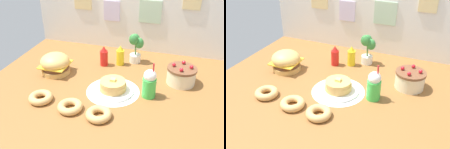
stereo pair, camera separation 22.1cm
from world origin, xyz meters
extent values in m
cube|color=brown|center=(0.00, 0.00, -0.01)|extent=(2.27, 1.85, 0.02)
cube|color=silver|center=(0.00, 0.92, 0.42)|extent=(2.27, 0.03, 0.84)
cube|color=silver|center=(-0.23, 0.90, 0.44)|extent=(0.19, 0.01, 0.23)
cube|color=#B2D1B2|center=(0.21, 0.90, 0.47)|extent=(0.24, 0.01, 0.25)
cube|color=beige|center=(0.62, 0.90, 0.64)|extent=(0.18, 0.01, 0.23)
cylinder|color=white|center=(0.06, -0.02, 0.00)|extent=(0.47, 0.47, 0.00)
cylinder|color=#DBA859|center=(-0.58, 0.15, 0.02)|extent=(0.28, 0.28, 0.05)
cylinder|color=#59331E|center=(-0.58, 0.15, 0.07)|extent=(0.26, 0.26, 0.04)
cube|color=yellow|center=(-0.58, 0.15, 0.09)|extent=(0.26, 0.26, 0.01)
ellipsoid|color=#E5B260|center=(-0.58, 0.15, 0.12)|extent=(0.28, 0.28, 0.16)
cylinder|color=white|center=(0.06, -0.02, 0.01)|extent=(0.36, 0.36, 0.02)
cylinder|color=#E0AD5B|center=(0.06, -0.01, 0.03)|extent=(0.23, 0.23, 0.03)
cylinder|color=#E0AD5B|center=(0.07, -0.02, 0.06)|extent=(0.23, 0.23, 0.03)
cylinder|color=#E0AD5B|center=(0.06, -0.02, 0.09)|extent=(0.22, 0.22, 0.03)
cube|color=#F7E072|center=(0.06, -0.02, 0.12)|extent=(0.05, 0.05, 0.02)
cylinder|color=beige|center=(0.62, 0.30, 0.07)|extent=(0.26, 0.26, 0.14)
cylinder|color=brown|center=(0.62, 0.30, 0.15)|extent=(0.27, 0.27, 0.02)
sphere|color=red|center=(0.70, 0.30, 0.18)|extent=(0.03, 0.03, 0.03)
sphere|color=red|center=(0.62, 0.38, 0.18)|extent=(0.03, 0.03, 0.03)
sphere|color=red|center=(0.54, 0.30, 0.18)|extent=(0.03, 0.03, 0.03)
sphere|color=red|center=(0.61, 0.22, 0.18)|extent=(0.03, 0.03, 0.03)
cylinder|color=red|center=(-0.17, 0.44, 0.08)|extent=(0.08, 0.08, 0.16)
cone|color=red|center=(-0.17, 0.44, 0.19)|extent=(0.06, 0.06, 0.05)
cylinder|color=yellow|center=(-0.01, 0.50, 0.08)|extent=(0.08, 0.08, 0.16)
cone|color=yellow|center=(-0.01, 0.50, 0.19)|extent=(0.06, 0.06, 0.05)
cylinder|color=green|center=(0.37, 0.00, 0.09)|extent=(0.12, 0.12, 0.17)
sphere|color=white|center=(0.37, 0.00, 0.20)|extent=(0.11, 0.11, 0.11)
cylinder|color=red|center=(0.40, 0.00, 0.23)|extent=(0.01, 0.03, 0.17)
torus|color=tan|center=(-0.47, -0.32, 0.03)|extent=(0.20, 0.20, 0.06)
torus|color=#F2E5C6|center=(-0.47, -0.32, 0.03)|extent=(0.19, 0.19, 0.05)
torus|color=tan|center=(-0.19, -0.37, 0.03)|extent=(0.20, 0.20, 0.06)
torus|color=#8CCC8C|center=(-0.19, -0.37, 0.03)|extent=(0.19, 0.19, 0.05)
torus|color=tan|center=(0.06, -0.39, 0.03)|extent=(0.20, 0.20, 0.06)
torus|color=#D89ED8|center=(0.06, -0.39, 0.03)|extent=(0.19, 0.19, 0.05)
cylinder|color=white|center=(0.12, 0.60, 0.04)|extent=(0.12, 0.12, 0.09)
cylinder|color=#4C7238|center=(0.12, 0.60, 0.16)|extent=(0.02, 0.02, 0.15)
ellipsoid|color=#38843D|center=(0.16, 0.59, 0.22)|extent=(0.10, 0.06, 0.12)
ellipsoid|color=#38843D|center=(0.11, 0.64, 0.25)|extent=(0.10, 0.06, 0.12)
ellipsoid|color=#38843D|center=(0.11, 0.57, 0.27)|extent=(0.10, 0.06, 0.12)
camera|label=1|loc=(0.59, -1.81, 1.25)|focal=40.81mm
camera|label=2|loc=(0.80, -1.74, 1.25)|focal=40.81mm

